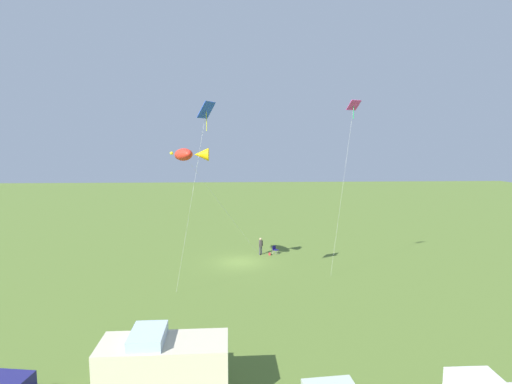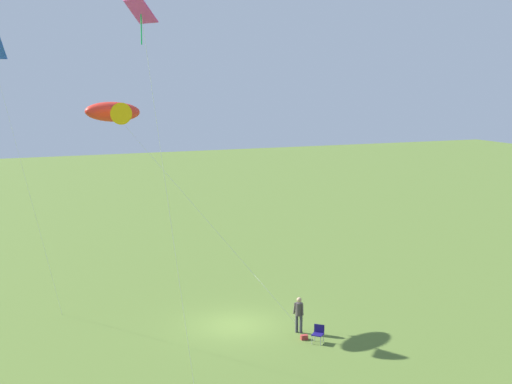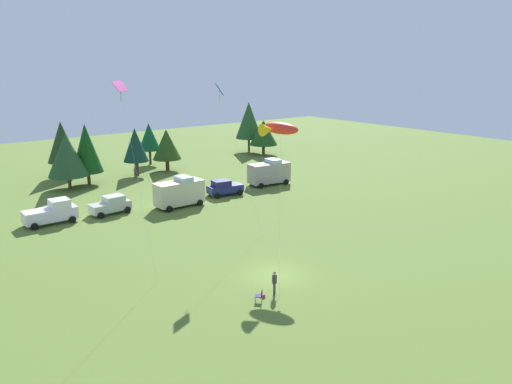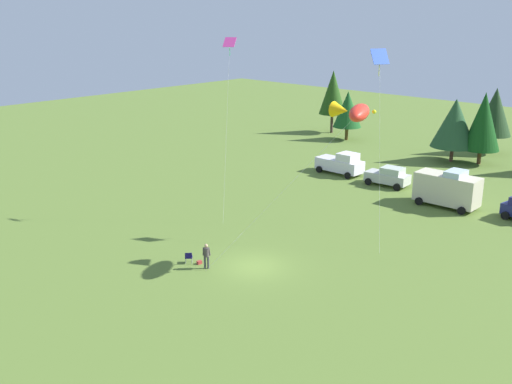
% 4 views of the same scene
% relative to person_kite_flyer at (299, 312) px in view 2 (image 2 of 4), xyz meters
% --- Properties ---
extents(ground_plane, '(160.00, 160.00, 0.00)m').
position_rel_person_kite_flyer_xyz_m(ground_plane, '(2.12, 2.44, -1.02)').
color(ground_plane, '#56702D').
extents(person_kite_flyer, '(0.50, 0.50, 1.74)m').
position_rel_person_kite_flyer_xyz_m(person_kite_flyer, '(0.00, 0.00, 0.00)').
color(person_kite_flyer, '#3C3D44').
rests_on(person_kite_flyer, ground).
extents(folding_chair, '(0.68, 0.68, 0.82)m').
position_rel_person_kite_flyer_xyz_m(folding_chair, '(-1.49, -0.27, -0.53)').
color(folding_chair, navy).
rests_on(folding_chair, ground).
extents(backpack_on_grass, '(0.26, 0.35, 0.22)m').
position_rel_person_kite_flyer_xyz_m(backpack_on_grass, '(-0.90, 0.16, -0.91)').
color(backpack_on_grass, '#A22E2D').
rests_on(backpack_on_grass, ground).
extents(kite_large_fish, '(7.55, 9.22, 10.85)m').
position_rel_person_kite_flyer_xyz_m(kite_large_fish, '(6.23, 7.21, 9.26)').
color(kite_large_fish, red).
rests_on(kite_large_fish, ground).
extents(kite_diamond_rainbow, '(1.57, 2.48, 14.40)m').
position_rel_person_kite_flyer_xyz_m(kite_diamond_rainbow, '(-6.49, 8.70, 12.51)').
color(kite_diamond_rainbow, '#E23C9A').
rests_on(kite_diamond_rainbow, ground).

